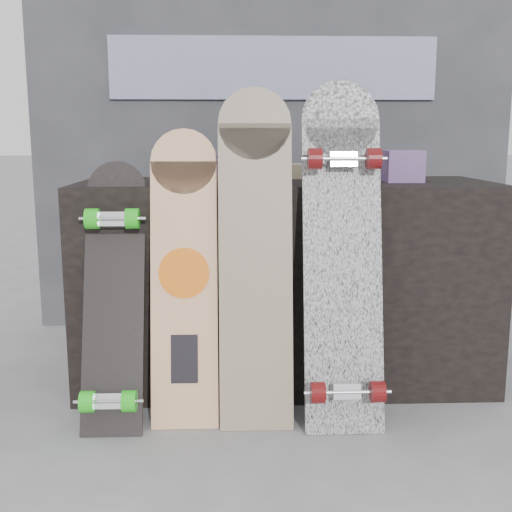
{
  "coord_description": "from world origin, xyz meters",
  "views": [
    {
      "loc": [
        -0.21,
        -2.0,
        0.98
      ],
      "look_at": [
        -0.13,
        0.2,
        0.56
      ],
      "focal_mm": 45.0,
      "sensor_mm": 36.0,
      "label": 1
    }
  ],
  "objects_px": {
    "longboard_celtic": "(255,247)",
    "longboard_cascadia": "(343,248)",
    "skateboard_dark": "(114,291)",
    "vendor_table": "(284,281)",
    "longboard_geisha": "(184,269)"
  },
  "relations": [
    {
      "from": "vendor_table",
      "to": "longboard_cascadia",
      "type": "relative_size",
      "value": 1.37
    },
    {
      "from": "longboard_cascadia",
      "to": "skateboard_dark",
      "type": "xyz_separation_m",
      "value": [
        -0.77,
        0.03,
        -0.15
      ]
    },
    {
      "from": "vendor_table",
      "to": "skateboard_dark",
      "type": "xyz_separation_m",
      "value": [
        -0.61,
        -0.37,
        0.06
      ]
    },
    {
      "from": "vendor_table",
      "to": "longboard_cascadia",
      "type": "height_order",
      "value": "longboard_cascadia"
    },
    {
      "from": "longboard_cascadia",
      "to": "skateboard_dark",
      "type": "bearing_deg",
      "value": 178.05
    },
    {
      "from": "longboard_cascadia",
      "to": "skateboard_dark",
      "type": "height_order",
      "value": "longboard_cascadia"
    },
    {
      "from": "longboard_geisha",
      "to": "skateboard_dark",
      "type": "bearing_deg",
      "value": -176.16
    },
    {
      "from": "longboard_celtic",
      "to": "skateboard_dark",
      "type": "distance_m",
      "value": 0.5
    },
    {
      "from": "vendor_table",
      "to": "longboard_geisha",
      "type": "bearing_deg",
      "value": -136.24
    },
    {
      "from": "vendor_table",
      "to": "longboard_cascadia",
      "type": "distance_m",
      "value": 0.48
    },
    {
      "from": "longboard_celtic",
      "to": "longboard_cascadia",
      "type": "distance_m",
      "value": 0.29
    },
    {
      "from": "longboard_celtic",
      "to": "vendor_table",
      "type": "bearing_deg",
      "value": 70.91
    },
    {
      "from": "vendor_table",
      "to": "skateboard_dark",
      "type": "relative_size",
      "value": 1.8
    },
    {
      "from": "vendor_table",
      "to": "longboard_celtic",
      "type": "bearing_deg",
      "value": -109.09
    },
    {
      "from": "longboard_cascadia",
      "to": "skateboard_dark",
      "type": "relative_size",
      "value": 1.31
    }
  ]
}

